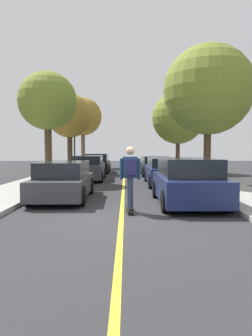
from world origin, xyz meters
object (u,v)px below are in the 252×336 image
at_px(parked_car_right_near, 166,171).
at_px(street_tree_right_near, 179,118).
at_px(street_tree_right_nearest, 209,90).
at_px(streetlamp, 75,128).
at_px(parked_car_right_nearest, 189,182).
at_px(skateboard, 131,209).
at_px(parked_car_right_far, 156,166).
at_px(parked_car_left_far, 98,164).
at_px(parked_car_left_nearest, 65,181).
at_px(street_tree_left_near, 71,116).
at_px(skateboarder, 131,174).
at_px(parked_car_left_near, 89,168).
at_px(street_tree_left_far, 84,117).
at_px(street_tree_left_nearest, 49,102).

distance_m(parked_car_right_near, street_tree_right_near, 8.71).
xyz_separation_m(street_tree_right_nearest, streetlamp, (-7.88, 8.82, -1.18)).
bearing_deg(parked_car_right_near, parked_car_right_nearest, -90.00).
xyz_separation_m(parked_car_right_near, skateboard, (-1.86, -6.88, -0.59)).
bearing_deg(skateboard, parked_car_right_far, 81.55).
bearing_deg(parked_car_left_far, street_tree_right_near, -1.26).
xyz_separation_m(parked_car_left_nearest, parked_car_right_nearest, (4.20, -1.00, 0.06)).
bearing_deg(streetlamp, parked_car_left_far, -9.78).
xyz_separation_m(street_tree_left_near, skateboarder, (4.27, -14.18, -3.13)).
relative_size(parked_car_left_near, street_tree_left_near, 0.79).
height_order(parked_car_right_near, street_tree_left_far, street_tree_left_far).
bearing_deg(parked_car_right_nearest, parked_car_left_near, 117.57).
relative_size(parked_car_left_far, parked_car_right_far, 0.91).
distance_m(street_tree_left_nearest, skateboard, 9.88).
bearing_deg(street_tree_right_near, street_tree_right_nearest, -90.00).
relative_size(parked_car_left_nearest, parked_car_right_nearest, 1.01).
distance_m(parked_car_left_nearest, parked_car_left_near, 7.04).
distance_m(parked_car_left_nearest, parked_car_right_far, 11.08).
bearing_deg(street_tree_left_nearest, parked_car_left_far, 74.37).
relative_size(parked_car_right_nearest, street_tree_left_far, 0.62).
bearing_deg(street_tree_right_nearest, street_tree_left_near, 135.62).
bearing_deg(street_tree_left_near, parked_car_left_near, -68.03).
bearing_deg(skateboarder, street_tree_right_nearest, 58.84).
bearing_deg(skateboard, parked_car_left_nearest, 135.24).
relative_size(parked_car_left_far, parked_car_right_near, 0.91).
bearing_deg(street_tree_right_nearest, parked_car_right_far, 107.02).
relative_size(parked_car_right_nearest, streetlamp, 0.72).
relative_size(parked_car_left_far, street_tree_right_nearest, 0.64).
bearing_deg(street_tree_left_far, street_tree_left_nearest, -90.00).
height_order(parked_car_left_near, parked_car_right_far, parked_car_left_near).
bearing_deg(skateboard, parked_car_left_near, 104.01).
bearing_deg(parked_car_left_nearest, parked_car_right_nearest, -13.45).
xyz_separation_m(parked_car_right_nearest, streetlamp, (-5.95, 13.76, 2.68)).
distance_m(parked_car_left_far, street_tree_left_far, 7.85).
distance_m(street_tree_left_nearest, street_tree_left_far, 13.26).
xyz_separation_m(street_tree_left_nearest, skateboard, (4.27, -7.85, -4.21)).
xyz_separation_m(street_tree_left_nearest, street_tree_right_near, (8.07, 6.78, -0.16)).
xyz_separation_m(parked_car_left_near, street_tree_right_nearest, (6.13, -3.10, 3.89)).
bearing_deg(skateboarder, parked_car_left_nearest, 134.85).
bearing_deg(parked_car_left_nearest, parked_car_right_near, 47.41).
distance_m(parked_car_left_near, parked_car_left_far, 5.42).
distance_m(parked_car_left_near, parked_car_right_far, 5.29).
relative_size(parked_car_right_near, street_tree_left_near, 0.81).
xyz_separation_m(street_tree_left_near, streetlamp, (0.19, 0.92, -0.82)).
relative_size(streetlamp, skateboarder, 3.28).
bearing_deg(skateboarder, parked_car_right_near, 74.91).
bearing_deg(street_tree_right_near, skateboarder, -104.52).
height_order(parked_car_left_near, parked_car_left_far, parked_car_left_far).
distance_m(street_tree_right_nearest, streetlamp, 11.89).
distance_m(parked_car_right_far, street_tree_right_near, 4.49).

